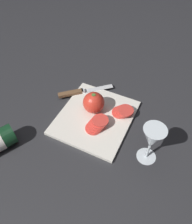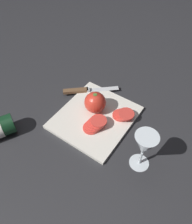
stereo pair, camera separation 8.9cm
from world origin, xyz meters
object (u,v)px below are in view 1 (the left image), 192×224
whole_tomato (94,103)px  knife (76,92)px  wine_glass (152,140)px  tomato_slice_stack_far (97,124)px  tomato_slice_stack_near (123,111)px

whole_tomato → knife: bearing=65.4°
wine_glass → tomato_slice_stack_far: 0.24m
wine_glass → whole_tomato: wine_glass is taller
tomato_slice_stack_near → knife: bearing=85.0°
whole_tomato → knife: (0.05, 0.12, -0.04)m
tomato_slice_stack_far → wine_glass: bearing=-99.3°
wine_glass → whole_tomato: (0.11, 0.27, -0.05)m
knife → tomato_slice_stack_far: size_ratio=2.21×
wine_glass → whole_tomato: bearing=67.4°
whole_tomato → tomato_slice_stack_far: whole_tomato is taller
tomato_slice_stack_far → knife: bearing=52.4°
whole_tomato → tomato_slice_stack_near: (0.03, -0.12, -0.03)m
wine_glass → tomato_slice_stack_far: size_ratio=1.79×
whole_tomato → tomato_slice_stack_far: (-0.08, -0.05, -0.03)m
knife → tomato_slice_stack_near: (-0.02, -0.24, 0.01)m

